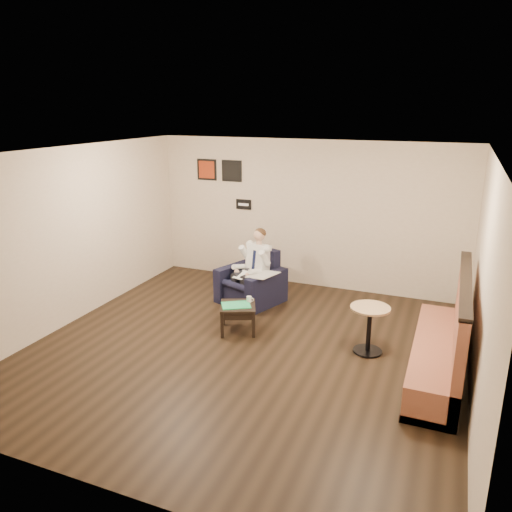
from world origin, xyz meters
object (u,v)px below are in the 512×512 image
at_px(seated_man, 246,270).
at_px(smartphone, 241,301).
at_px(green_folder, 236,305).
at_px(armchair, 251,277).
at_px(cafe_table, 369,330).
at_px(side_table, 238,318).
at_px(coffee_mug, 249,299).
at_px(banquette, 440,327).

distance_m(seated_man, smartphone, 0.99).
bearing_deg(green_folder, armchair, 102.33).
relative_size(smartphone, cafe_table, 0.20).
bearing_deg(cafe_table, side_table, -178.19).
xyz_separation_m(seated_man, coffee_mug, (0.44, -0.91, -0.15)).
distance_m(seated_man, green_folder, 1.17).
xyz_separation_m(armchair, smartphone, (0.27, -1.04, -0.02)).
relative_size(smartphone, banquette, 0.05).
distance_m(seated_man, side_table, 1.21).
xyz_separation_m(armchair, cafe_table, (2.29, -1.14, -0.11)).
height_order(side_table, cafe_table, cafe_table).
bearing_deg(green_folder, smartphone, 89.67).
height_order(green_folder, smartphone, green_folder).
bearing_deg(seated_man, coffee_mug, -43.95).
relative_size(seated_man, coffee_mug, 13.63).
distance_m(green_folder, cafe_table, 2.03).
height_order(coffee_mug, cafe_table, cafe_table).
height_order(side_table, banquette, banquette).
distance_m(armchair, banquette, 3.51).
bearing_deg(seated_man, smartphone, -51.27).
height_order(banquette, cafe_table, banquette).
height_order(seated_man, banquette, banquette).
relative_size(side_table, green_folder, 1.22).
relative_size(green_folder, coffee_mug, 4.74).
bearing_deg(banquette, green_folder, 176.89).
bearing_deg(banquette, side_table, 176.30).
distance_m(seated_man, cafe_table, 2.56).
height_order(seated_man, cafe_table, seated_man).
bearing_deg(green_folder, seated_man, 105.51).
bearing_deg(smartphone, green_folder, -103.96).
height_order(armchair, cafe_table, armchair).
bearing_deg(armchair, smartphone, -55.27).
distance_m(green_folder, banquette, 2.96).
bearing_deg(cafe_table, armchair, 153.63).
distance_m(armchair, cafe_table, 2.56).
xyz_separation_m(armchair, banquette, (3.22, -1.39, 0.20)).
height_order(coffee_mug, smartphone, coffee_mug).
relative_size(armchair, banquette, 0.37).
distance_m(coffee_mug, cafe_table, 1.90).
bearing_deg(side_table, seated_man, 106.82).
bearing_deg(coffee_mug, smartphone, -173.47).
relative_size(coffee_mug, smartphone, 0.68).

